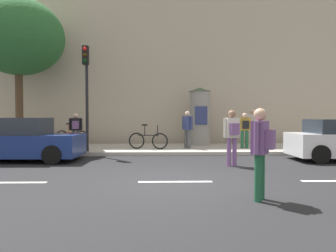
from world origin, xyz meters
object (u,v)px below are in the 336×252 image
at_px(pedestrian_tallest, 253,124).
at_px(street_tree, 18,37).
at_px(traffic_light, 86,81).
at_px(pedestrian_with_bag, 245,127).
at_px(parked_car_dark, 15,140).
at_px(poster_column, 200,116).
at_px(bicycle_upright, 72,137).
at_px(pedestrian_in_light_jacket, 261,146).
at_px(pedestrian_in_red_top, 232,133).
at_px(pedestrian_near_pole, 76,127).
at_px(pedestrian_in_dark_shirt, 187,126).
at_px(bicycle_leaning, 148,140).

bearing_deg(pedestrian_tallest, street_tree, -174.81).
distance_m(traffic_light, street_tree, 4.70).
xyz_separation_m(pedestrian_with_bag, parked_car_dark, (-8.98, -2.76, -0.36)).
xyz_separation_m(poster_column, bicycle_upright, (-6.50, 0.31, -1.07)).
height_order(pedestrian_tallest, parked_car_dark, pedestrian_tallest).
bearing_deg(pedestrian_in_light_jacket, pedestrian_with_bag, 76.94).
bearing_deg(street_tree, bicycle_upright, 30.36).
bearing_deg(traffic_light, street_tree, 150.54).
bearing_deg(pedestrian_in_light_jacket, parked_car_dark, 142.53).
relative_size(poster_column, pedestrian_in_red_top, 1.61).
distance_m(pedestrian_near_pole, pedestrian_tallest, 8.69).
relative_size(poster_column, parked_car_dark, 0.64).
relative_size(pedestrian_in_dark_shirt, parked_car_dark, 0.37).
bearing_deg(bicycle_upright, pedestrian_near_pole, -68.98).
xyz_separation_m(poster_column, pedestrian_tallest, (2.73, 0.12, -0.40)).
relative_size(street_tree, pedestrian_in_dark_shirt, 4.13).
bearing_deg(pedestrian_in_light_jacket, traffic_light, 125.15).
relative_size(traffic_light, pedestrian_in_dark_shirt, 2.55).
relative_size(pedestrian_tallest, bicycle_leaning, 1.03).
xyz_separation_m(traffic_light, street_tree, (-3.60, 2.03, 2.24)).
height_order(traffic_light, pedestrian_in_light_jacket, traffic_light).
relative_size(pedestrian_in_light_jacket, bicycle_leaning, 1.00).
height_order(pedestrian_in_dark_shirt, pedestrian_near_pole, pedestrian_in_dark_shirt).
relative_size(pedestrian_in_red_top, parked_car_dark, 0.40).
xyz_separation_m(poster_column, pedestrian_in_red_top, (0.31, -5.81, -0.54)).
bearing_deg(pedestrian_with_bag, bicycle_upright, 166.36).
bearing_deg(bicycle_leaning, poster_column, 38.35).
xyz_separation_m(pedestrian_in_light_jacket, parked_car_dark, (-7.08, 5.43, -0.31)).
height_order(traffic_light, street_tree, street_tree).
bearing_deg(poster_column, pedestrian_in_red_top, -86.96).
relative_size(pedestrian_in_red_top, pedestrian_near_pole, 1.13).
distance_m(pedestrian_in_dark_shirt, bicycle_leaning, 1.86).
relative_size(poster_column, pedestrian_tallest, 1.60).
bearing_deg(street_tree, traffic_light, -29.46).
bearing_deg(pedestrian_in_dark_shirt, bicycle_upright, 160.32).
bearing_deg(pedestrian_with_bag, parked_car_dark, -162.92).
bearing_deg(pedestrian_with_bag, pedestrian_in_dark_shirt, -179.36).
height_order(pedestrian_with_bag, bicycle_leaning, pedestrian_with_bag).
distance_m(pedestrian_near_pole, bicycle_upright, 1.97).
height_order(poster_column, pedestrian_in_red_top, poster_column).
relative_size(street_tree, bicycle_upright, 3.93).
xyz_separation_m(pedestrian_in_light_jacket, pedestrian_in_red_top, (0.39, 4.09, 0.02)).
bearing_deg(pedestrian_in_dark_shirt, street_tree, 173.93).
bearing_deg(bicycle_upright, pedestrian_in_light_jacket, -57.84).
relative_size(traffic_light, pedestrian_tallest, 2.37).
xyz_separation_m(pedestrian_in_dark_shirt, pedestrian_near_pole, (-5.05, 0.28, -0.05)).
bearing_deg(pedestrian_tallest, traffic_light, -158.36).
relative_size(pedestrian_in_light_jacket, parked_car_dark, 0.39).
xyz_separation_m(street_tree, pedestrian_in_dark_shirt, (7.81, -0.83, -4.13)).
bearing_deg(pedestrian_tallest, pedestrian_with_bag, -116.47).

